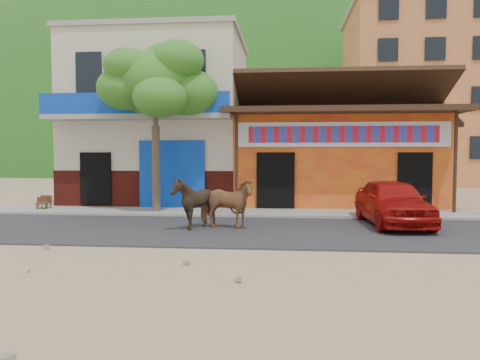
% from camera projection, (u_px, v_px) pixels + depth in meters
% --- Properties ---
extents(ground, '(120.00, 120.00, 0.00)m').
position_uv_depth(ground, '(287.00, 251.00, 10.42)').
color(ground, '#9E825B').
rests_on(ground, ground).
extents(road, '(60.00, 5.00, 0.04)m').
position_uv_depth(road, '(287.00, 231.00, 12.90)').
color(road, '#28282B').
rests_on(road, ground).
extents(sidewalk, '(60.00, 2.00, 0.12)m').
position_uv_depth(sidewalk, '(286.00, 213.00, 16.38)').
color(sidewalk, gray).
rests_on(sidewalk, ground).
extents(dance_club, '(8.00, 6.00, 3.60)m').
position_uv_depth(dance_club, '(333.00, 162.00, 20.06)').
color(dance_club, orange).
rests_on(dance_club, ground).
extents(cafe_building, '(7.00, 6.00, 7.00)m').
position_uv_depth(cafe_building, '(162.00, 123.00, 20.68)').
color(cafe_building, beige).
rests_on(cafe_building, ground).
extents(apartment_front, '(9.00, 9.00, 12.00)m').
position_uv_depth(apartment_front, '(414.00, 99.00, 33.05)').
color(apartment_front, '#CC723F').
rests_on(apartment_front, ground).
extents(hillside, '(100.00, 40.00, 24.00)m').
position_uv_depth(hillside, '(286.00, 95.00, 79.28)').
color(hillside, '#194C14').
rests_on(hillside, ground).
extents(tree, '(3.00, 3.00, 6.00)m').
position_uv_depth(tree, '(156.00, 126.00, 16.45)').
color(tree, '#2D721E').
rests_on(tree, sidewalk).
extents(cow_tan, '(1.77, 1.04, 1.40)m').
position_uv_depth(cow_tan, '(226.00, 204.00, 13.23)').
color(cow_tan, '#99633D').
rests_on(cow_tan, road).
extents(cow_dark, '(1.59, 1.48, 1.46)m').
position_uv_depth(cow_dark, '(194.00, 203.00, 13.12)').
color(cow_dark, black).
rests_on(cow_dark, road).
extents(red_car, '(1.89, 4.14, 1.38)m').
position_uv_depth(red_car, '(393.00, 202.00, 13.88)').
color(red_car, '#A30D0B').
rests_on(red_car, road).
extents(scooter, '(1.58, 0.79, 0.79)m').
position_uv_depth(scooter, '(223.00, 202.00, 15.86)').
color(scooter, black).
rests_on(scooter, sidewalk).
extents(cafe_chair_left, '(0.47, 0.47, 0.80)m').
position_uv_depth(cafe_chair_left, '(42.00, 198.00, 17.24)').
color(cafe_chair_left, '#462817').
rests_on(cafe_chair_left, sidewalk).
extents(cafe_chair_right, '(0.45, 0.45, 0.88)m').
position_uv_depth(cafe_chair_right, '(44.00, 196.00, 17.43)').
color(cafe_chair_right, '#4A2418').
rests_on(cafe_chair_right, sidewalk).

